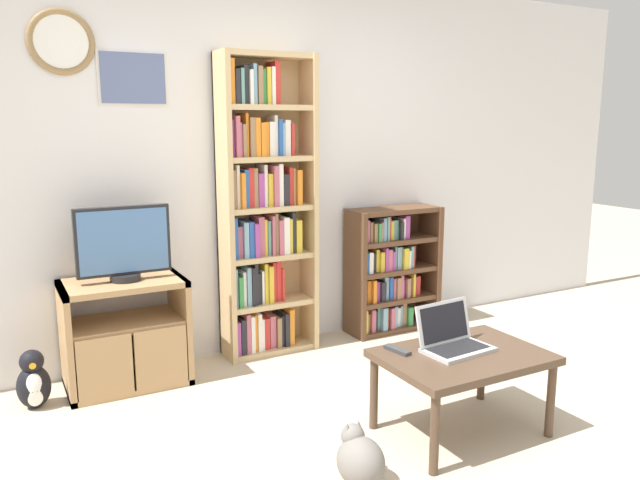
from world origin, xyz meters
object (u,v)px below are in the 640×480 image
object	(u,v)px
cat	(360,459)
penguin_figurine	(33,382)
bookshelf_short	(387,272)
tv_stand	(126,333)
bookshelf_tall	(263,211)
coffee_table	(463,362)
television	(123,244)
remote_near_laptop	(397,350)
laptop	(452,338)

from	to	relation	value
cat	penguin_figurine	distance (m)	1.95
bookshelf_short	penguin_figurine	size ratio (longest dim) A/B	2.80
tv_stand	bookshelf_short	xyz separation A→B (m)	(1.99, 0.11, 0.13)
penguin_figurine	bookshelf_tall	bearing A→B (deg)	7.78
coffee_table	penguin_figurine	xyz separation A→B (m)	(-1.94, 1.36, -0.23)
bookshelf_tall	coffee_table	size ratio (longest dim) A/B	2.45
television	bookshelf_short	size ratio (longest dim) A/B	0.58
cat	penguin_figurine	size ratio (longest dim) A/B	1.23
television	coffee_table	bearing A→B (deg)	-46.22
remote_near_laptop	cat	xyz separation A→B (m)	(-0.43, -0.33, -0.33)
tv_stand	bookshelf_short	world-z (taller)	bookshelf_short
bookshelf_tall	bookshelf_short	size ratio (longest dim) A/B	2.14
tv_stand	television	xyz separation A→B (m)	(0.02, 0.01, 0.55)
tv_stand	remote_near_laptop	xyz separation A→B (m)	(1.12, -1.26, 0.11)
bookshelf_short	cat	bearing A→B (deg)	-127.46
television	bookshelf_short	xyz separation A→B (m)	(1.98, 0.11, -0.42)
bookshelf_tall	bookshelf_short	xyz separation A→B (m)	(1.02, -0.02, -0.54)
bookshelf_tall	penguin_figurine	size ratio (longest dim) A/B	5.98
laptop	remote_near_laptop	world-z (taller)	laptop
bookshelf_short	remote_near_laptop	xyz separation A→B (m)	(-0.88, -1.38, -0.02)
bookshelf_tall	cat	size ratio (longest dim) A/B	4.86
bookshelf_tall	coffee_table	distance (m)	1.74
tv_stand	coffee_table	size ratio (longest dim) A/B	0.86
bookshelf_short	penguin_figurine	xyz separation A→B (m)	(-2.53, -0.19, -0.31)
bookshelf_tall	remote_near_laptop	distance (m)	1.51
television	penguin_figurine	world-z (taller)	television
remote_near_laptop	cat	world-z (taller)	remote_near_laptop
bookshelf_tall	penguin_figurine	distance (m)	1.74
remote_near_laptop	cat	distance (m)	0.63
penguin_figurine	laptop	bearing A→B (deg)	-33.87
television	bookshelf_tall	distance (m)	0.97
tv_stand	television	world-z (taller)	television
tv_stand	cat	world-z (taller)	tv_stand
remote_near_laptop	television	bearing A→B (deg)	120.87
coffee_table	cat	size ratio (longest dim) A/B	1.98
laptop	penguin_figurine	size ratio (longest dim) A/B	1.09
television	bookshelf_tall	xyz separation A→B (m)	(0.95, 0.12, 0.12)
tv_stand	coffee_table	xyz separation A→B (m)	(1.40, -1.44, 0.05)
remote_near_laptop	cat	bearing A→B (deg)	-152.57
tv_stand	cat	distance (m)	1.75
television	bookshelf_short	world-z (taller)	television
remote_near_laptop	penguin_figurine	distance (m)	2.05
tv_stand	laptop	bearing A→B (deg)	-44.50
coffee_table	remote_near_laptop	bearing A→B (deg)	148.55
tv_stand	laptop	world-z (taller)	laptop
coffee_table	cat	xyz separation A→B (m)	(-0.71, -0.15, -0.27)
television	bookshelf_tall	world-z (taller)	bookshelf_tall
bookshelf_tall	bookshelf_short	bearing A→B (deg)	-0.98
cat	television	bearing A→B (deg)	111.69
tv_stand	coffee_table	bearing A→B (deg)	-45.70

